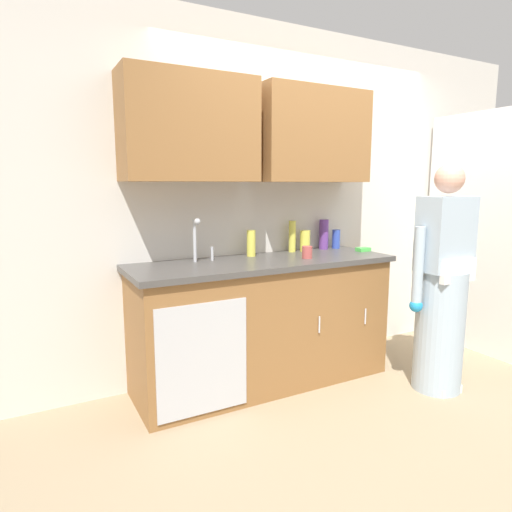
# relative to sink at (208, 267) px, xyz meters

# --- Properties ---
(ground_plane) EXTENTS (9.00, 9.00, 0.00)m
(ground_plane) POSITION_rel_sink_xyz_m (0.98, -0.71, -0.93)
(ground_plane) COLOR #998466
(kitchen_wall_with_uppers) EXTENTS (4.80, 0.44, 2.70)m
(kitchen_wall_with_uppers) POSITION_rel_sink_xyz_m (0.84, 0.29, 0.55)
(kitchen_wall_with_uppers) COLOR beige
(kitchen_wall_with_uppers) RESTS_ON ground
(closet_door_panel) EXTENTS (0.04, 1.10, 2.10)m
(closet_door_panel) POSITION_rel_sink_xyz_m (2.43, -0.31, 0.12)
(closet_door_panel) COLOR silver
(closet_door_panel) RESTS_ON ground
(counter_cabinet) EXTENTS (1.90, 0.62, 0.90)m
(counter_cabinet) POSITION_rel_sink_xyz_m (0.43, -0.01, -0.48)
(counter_cabinet) COLOR brown
(counter_cabinet) RESTS_ON ground
(countertop) EXTENTS (1.96, 0.66, 0.04)m
(countertop) POSITION_rel_sink_xyz_m (0.43, -0.01, -0.01)
(countertop) COLOR #474442
(countertop) RESTS_ON counter_cabinet
(sink) EXTENTS (0.50, 0.36, 0.35)m
(sink) POSITION_rel_sink_xyz_m (0.00, 0.00, 0.00)
(sink) COLOR #B7BABF
(sink) RESTS_ON counter_cabinet
(person_at_sink) EXTENTS (0.55, 0.34, 1.62)m
(person_at_sink) POSITION_rel_sink_xyz_m (1.50, -0.70, -0.23)
(person_at_sink) COLOR white
(person_at_sink) RESTS_ON ground
(bottle_water_tall) EXTENTS (0.07, 0.07, 0.16)m
(bottle_water_tall) POSITION_rel_sink_xyz_m (1.26, 0.21, 0.09)
(bottle_water_tall) COLOR #334CB2
(bottle_water_tall) RESTS_ON countertop
(bottle_dish_liquid) EXTENTS (0.07, 0.07, 0.20)m
(bottle_dish_liquid) POSITION_rel_sink_xyz_m (0.43, 0.18, 0.11)
(bottle_dish_liquid) COLOR #D8D14C
(bottle_dish_liquid) RESTS_ON countertop
(bottle_soap) EXTENTS (0.08, 0.08, 0.25)m
(bottle_soap) POSITION_rel_sink_xyz_m (1.14, 0.23, 0.14)
(bottle_soap) COLOR #66388C
(bottle_soap) RESTS_ON countertop
(bottle_cleaner_spray) EXTENTS (0.06, 0.06, 0.25)m
(bottle_cleaner_spray) POSITION_rel_sink_xyz_m (0.82, 0.22, 0.14)
(bottle_cleaner_spray) COLOR #D8D14C
(bottle_cleaner_spray) RESTS_ON countertop
(bottle_water_short) EXTENTS (0.08, 0.08, 0.17)m
(bottle_water_short) POSITION_rel_sink_xyz_m (0.93, 0.19, 0.10)
(bottle_water_short) COLOR #D8D14C
(bottle_water_short) RESTS_ON countertop
(cup_by_sink) EXTENTS (0.08, 0.08, 0.09)m
(cup_by_sink) POSITION_rel_sink_xyz_m (0.75, -0.10, 0.06)
(cup_by_sink) COLOR #B24C47
(cup_by_sink) RESTS_ON countertop
(sponge) EXTENTS (0.11, 0.07, 0.03)m
(sponge) POSITION_rel_sink_xyz_m (1.35, -0.03, 0.03)
(sponge) COLOR #4CBF4C
(sponge) RESTS_ON countertop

